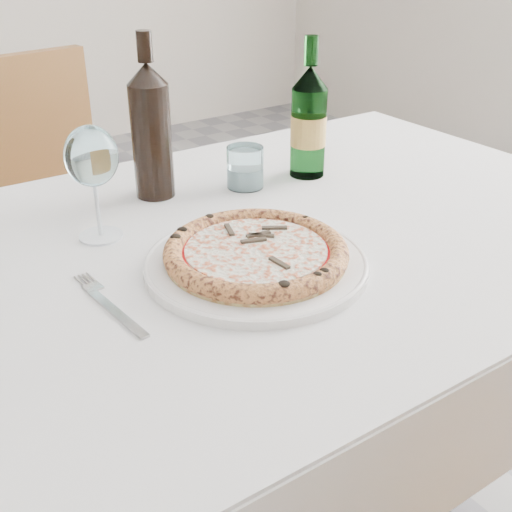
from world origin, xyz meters
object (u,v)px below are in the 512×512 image
object	(u,v)px
wine_glass	(91,159)
beer_bottle	(309,122)
plate	(256,263)
pizza	(256,252)
wine_bottle	(151,129)
dining_table	(222,286)
chair_far	(52,214)
tumbler	(245,170)

from	to	relation	value
wine_glass	beer_bottle	bearing A→B (deg)	4.19
plate	wine_glass	size ratio (longest dim) A/B	1.79
pizza	wine_bottle	distance (m)	0.36
dining_table	wine_bottle	size ratio (longest dim) A/B	5.18
dining_table	plate	distance (m)	0.13
pizza	dining_table	bearing A→B (deg)	90.00
pizza	beer_bottle	bearing A→B (deg)	40.44
dining_table	wine_glass	distance (m)	0.30
chair_far	wine_bottle	size ratio (longest dim) A/B	3.08
chair_far	pizza	bearing A→B (deg)	-87.27
wine_glass	wine_bottle	xyz separation A→B (m)	(0.16, 0.11, -0.01)
chair_far	wine_glass	size ratio (longest dim) A/B	4.89
chair_far	tumbler	xyz separation A→B (m)	(0.22, -0.60, 0.26)
beer_bottle	wine_bottle	world-z (taller)	wine_bottle
chair_far	beer_bottle	xyz separation A→B (m)	(0.36, -0.62, 0.33)
chair_far	wine_glass	distance (m)	0.76
chair_far	tumbler	size ratio (longest dim) A/B	11.49
dining_table	plate	size ratio (longest dim) A/B	4.60
chair_far	beer_bottle	size ratio (longest dim) A/B	3.36
dining_table	pizza	xyz separation A→B (m)	(-0.00, -0.10, 0.11)
wine_glass	tumbler	bearing A→B (deg)	8.90
beer_bottle	wine_glass	bearing A→B (deg)	-175.81
plate	pizza	size ratio (longest dim) A/B	1.22
wine_glass	dining_table	bearing A→B (deg)	-41.89
chair_far	plate	world-z (taller)	chair_far
pizza	wine_glass	distance (m)	0.30
tumbler	wine_glass	bearing A→B (deg)	-171.10
dining_table	tumbler	xyz separation A→B (m)	(0.17, 0.19, 0.12)
plate	tumbler	bearing A→B (deg)	58.73
plate	tumbler	world-z (taller)	tumbler
dining_table	tumbler	distance (m)	0.28
pizza	beer_bottle	size ratio (longest dim) A/B	1.01
plate	tumbler	xyz separation A→B (m)	(0.17, 0.29, 0.03)
chair_far	wine_bottle	xyz separation A→B (m)	(0.05, -0.54, 0.35)
wine_glass	wine_bottle	bearing A→B (deg)	35.32
beer_bottle	chair_far	bearing A→B (deg)	120.04
dining_table	beer_bottle	distance (m)	0.41
plate	dining_table	bearing A→B (deg)	90.00
beer_bottle	tumbler	bearing A→B (deg)	173.33
wine_glass	tumbler	xyz separation A→B (m)	(0.32, 0.05, -0.10)
chair_far	tumbler	world-z (taller)	chair_far
chair_far	beer_bottle	bearing A→B (deg)	-59.96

